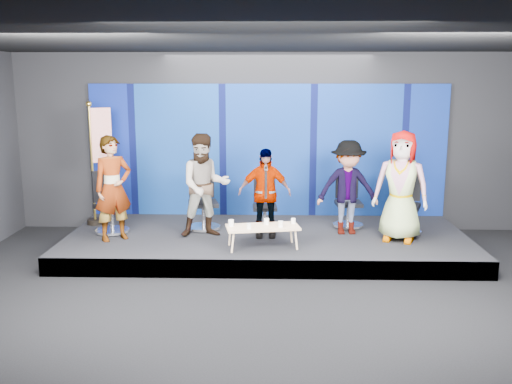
# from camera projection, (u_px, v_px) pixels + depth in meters

# --- Properties ---
(ground) EXTENTS (10.00, 10.00, 0.00)m
(ground) POSITION_uv_depth(u_px,v_px,m) (265.00, 305.00, 7.71)
(ground) COLOR black
(ground) RESTS_ON ground
(room_walls) EXTENTS (10.02, 8.02, 3.51)m
(room_walls) POSITION_uv_depth(u_px,v_px,m) (266.00, 125.00, 7.23)
(room_walls) COLOR black
(room_walls) RESTS_ON ground
(riser) EXTENTS (7.00, 3.00, 0.30)m
(riser) POSITION_uv_depth(u_px,v_px,m) (267.00, 242.00, 10.13)
(riser) COLOR black
(riser) RESTS_ON ground
(backdrop) EXTENTS (7.00, 0.08, 2.60)m
(backdrop) POSITION_uv_depth(u_px,v_px,m) (268.00, 151.00, 11.26)
(backdrop) COLOR navy
(backdrop) RESTS_ON riser
(chair_a) EXTENTS (0.87, 0.87, 1.10)m
(chair_a) POSITION_uv_depth(u_px,v_px,m) (110.00, 212.00, 10.14)
(chair_a) COLOR silver
(chair_a) RESTS_ON riser
(panelist_a) EXTENTS (0.77, 0.73, 1.78)m
(panelist_a) POSITION_uv_depth(u_px,v_px,m) (113.00, 188.00, 9.58)
(panelist_a) COLOR black
(panelist_a) RESTS_ON riser
(chair_b) EXTENTS (0.75, 0.75, 1.10)m
(chair_b) POSITION_uv_depth(u_px,v_px,m) (203.00, 209.00, 10.38)
(chair_b) COLOR silver
(chair_b) RESTS_ON riser
(panelist_b) EXTENTS (1.00, 0.86, 1.79)m
(panelist_b) POSITION_uv_depth(u_px,v_px,m) (205.00, 186.00, 9.79)
(panelist_b) COLOR black
(panelist_b) RESTS_ON riser
(chair_c) EXTENTS (0.56, 0.56, 0.95)m
(chair_c) POSITION_uv_depth(u_px,v_px,m) (265.00, 212.00, 10.37)
(chair_c) COLOR silver
(chair_c) RESTS_ON riser
(panelist_c) EXTENTS (0.92, 0.42, 1.54)m
(panelist_c) POSITION_uv_depth(u_px,v_px,m) (265.00, 193.00, 9.79)
(panelist_c) COLOR black
(panelist_c) RESTS_ON riser
(chair_d) EXTENTS (0.61, 0.61, 1.02)m
(chair_d) POSITION_uv_depth(u_px,v_px,m) (348.00, 208.00, 10.55)
(chair_d) COLOR silver
(chair_d) RESTS_ON riser
(panelist_d) EXTENTS (1.10, 0.67, 1.66)m
(panelist_d) POSITION_uv_depth(u_px,v_px,m) (348.00, 187.00, 9.97)
(panelist_d) COLOR black
(panelist_d) RESTS_ON riser
(chair_e) EXTENTS (0.84, 0.84, 1.15)m
(chair_e) POSITION_uv_depth(u_px,v_px,m) (404.00, 212.00, 10.09)
(chair_e) COLOR silver
(chair_e) RESTS_ON riser
(panelist_e) EXTENTS (1.06, 0.88, 1.87)m
(panelist_e) POSITION_uv_depth(u_px,v_px,m) (401.00, 186.00, 9.53)
(panelist_e) COLOR black
(panelist_e) RESTS_ON riser
(coffee_table) EXTENTS (1.24, 0.70, 0.36)m
(coffee_table) POSITION_uv_depth(u_px,v_px,m) (263.00, 228.00, 9.21)
(coffee_table) COLOR tan
(coffee_table) RESTS_ON riser
(mug_a) EXTENTS (0.09, 0.09, 0.11)m
(mug_a) POSITION_uv_depth(u_px,v_px,m) (231.00, 223.00, 9.20)
(mug_a) COLOR white
(mug_a) RESTS_ON coffee_table
(mug_b) EXTENTS (0.07, 0.07, 0.09)m
(mug_b) POSITION_uv_depth(u_px,v_px,m) (249.00, 226.00, 9.04)
(mug_b) COLOR white
(mug_b) RESTS_ON coffee_table
(mug_c) EXTENTS (0.08, 0.08, 0.10)m
(mug_c) POSITION_uv_depth(u_px,v_px,m) (266.00, 221.00, 9.32)
(mug_c) COLOR white
(mug_c) RESTS_ON coffee_table
(mug_d) EXTENTS (0.08, 0.08, 0.10)m
(mug_d) POSITION_uv_depth(u_px,v_px,m) (281.00, 224.00, 9.14)
(mug_d) COLOR white
(mug_d) RESTS_ON coffee_table
(mug_e) EXTENTS (0.07, 0.07, 0.09)m
(mug_e) POSITION_uv_depth(u_px,v_px,m) (293.00, 221.00, 9.36)
(mug_e) COLOR white
(mug_e) RESTS_ON coffee_table
(flag_stand) EXTENTS (0.51, 0.32, 2.30)m
(flag_stand) POSITION_uv_depth(u_px,v_px,m) (98.00, 160.00, 10.57)
(flag_stand) COLOR black
(flag_stand) RESTS_ON riser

